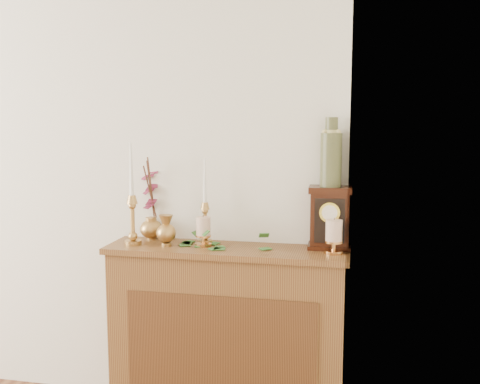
% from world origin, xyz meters
% --- Properties ---
extents(console_shelf, '(1.24, 0.34, 0.93)m').
position_xyz_m(console_shelf, '(1.40, 2.10, 0.44)').
color(console_shelf, brown).
rests_on(console_shelf, ground).
extents(candlestick_left, '(0.09, 0.09, 0.53)m').
position_xyz_m(candlestick_left, '(0.91, 2.06, 1.10)').
color(candlestick_left, tan).
rests_on(candlestick_left, console_shelf).
extents(candlestick_center, '(0.07, 0.07, 0.45)m').
position_xyz_m(candlestick_center, '(1.27, 2.16, 1.08)').
color(candlestick_center, tan).
rests_on(candlestick_center, console_shelf).
extents(bud_vase, '(0.10, 0.10, 0.16)m').
position_xyz_m(bud_vase, '(1.09, 2.06, 1.01)').
color(bud_vase, tan).
rests_on(bud_vase, console_shelf).
extents(ginger_jar, '(0.18, 0.20, 0.45)m').
position_xyz_m(ginger_jar, '(0.95, 2.23, 1.13)').
color(ginger_jar, tan).
rests_on(ginger_jar, console_shelf).
extents(pillar_candle_left, '(0.08, 0.08, 0.16)m').
position_xyz_m(pillar_candle_left, '(1.28, 2.10, 1.01)').
color(pillar_candle_left, '#CA8A46').
rests_on(pillar_candle_left, console_shelf).
extents(pillar_candle_right, '(0.09, 0.09, 0.18)m').
position_xyz_m(pillar_candle_right, '(1.94, 2.08, 1.02)').
color(pillar_candle_right, '#CA8A46').
rests_on(pillar_candle_right, console_shelf).
extents(ivy_garland, '(0.51, 0.22, 0.09)m').
position_xyz_m(ivy_garland, '(1.37, 2.12, 0.95)').
color(ivy_garland, '#316A28').
rests_on(ivy_garland, console_shelf).
extents(mantel_clock, '(0.22, 0.15, 0.32)m').
position_xyz_m(mantel_clock, '(1.91, 2.18, 1.08)').
color(mantel_clock, '#35140A').
rests_on(mantel_clock, console_shelf).
extents(ceramic_vase, '(0.11, 0.11, 0.34)m').
position_xyz_m(ceramic_vase, '(1.91, 2.19, 1.40)').
color(ceramic_vase, '#1B3728').
rests_on(ceramic_vase, mantel_clock).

